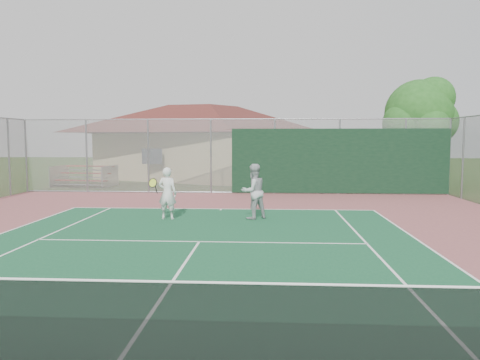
% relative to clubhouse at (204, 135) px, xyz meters
% --- Properties ---
extents(tennis_net, '(11.85, 0.08, 1.10)m').
position_rel_clubhouse_xyz_m(tennis_net, '(2.50, -25.56, -2.35)').
color(tennis_net, gray).
rests_on(tennis_net, ground).
extents(back_fence, '(20.08, 0.11, 3.53)m').
position_rel_clubhouse_xyz_m(back_fence, '(4.61, -8.58, -1.19)').
color(back_fence, gray).
rests_on(back_fence, ground).
extents(clubhouse, '(15.42, 13.16, 5.63)m').
position_rel_clubhouse_xyz_m(clubhouse, '(0.00, 0.00, 0.00)').
color(clubhouse, tan).
rests_on(clubhouse, ground).
extents(bleachers, '(3.18, 2.10, 1.12)m').
position_rel_clubhouse_xyz_m(bleachers, '(-5.81, -5.66, -2.27)').
color(bleachers, '#A82E26').
rests_on(bleachers, ground).
extents(tree, '(4.17, 3.95, 5.81)m').
position_rel_clubhouse_xyz_m(tree, '(12.28, -4.99, 0.96)').
color(tree, '#3D2616').
rests_on(tree, ground).
extents(player_white_front, '(0.91, 0.71, 1.66)m').
position_rel_clubhouse_xyz_m(player_white_front, '(1.00, -15.95, -2.02)').
color(player_white_front, silver).
rests_on(player_white_front, ground).
extents(player_grey_back, '(1.08, 1.03, 1.76)m').
position_rel_clubhouse_xyz_m(player_grey_back, '(3.74, -15.71, -1.98)').
color(player_grey_back, '#AFB2B5').
rests_on(player_grey_back, ground).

